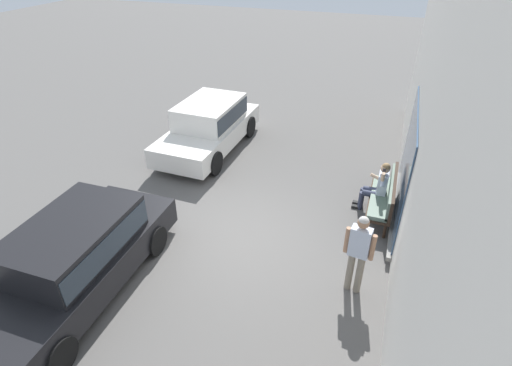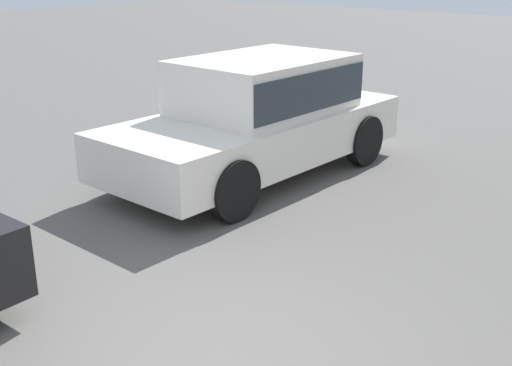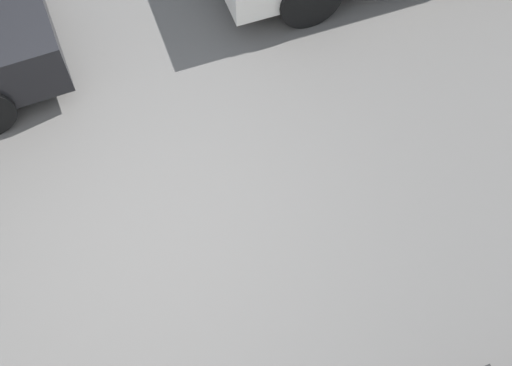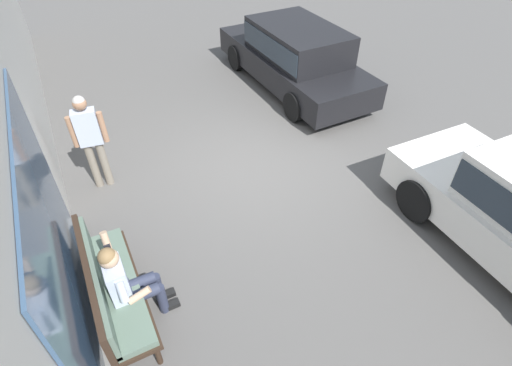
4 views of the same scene
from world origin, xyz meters
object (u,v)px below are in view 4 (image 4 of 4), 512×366
(bench, at_px, (108,286))
(pedestrian_standing, at_px, (90,136))
(person_on_phone, at_px, (128,282))
(parked_car_mid, at_px, (295,54))

(bench, bearing_deg, pedestrian_standing, -7.62)
(person_on_phone, xyz_separation_m, parked_car_mid, (4.49, -5.02, 0.12))
(person_on_phone, distance_m, pedestrian_standing, 2.83)
(bench, height_order, pedestrian_standing, pedestrian_standing)
(bench, xyz_separation_m, parked_car_mid, (4.34, -5.24, 0.25))
(pedestrian_standing, bearing_deg, bench, 172.38)
(bench, distance_m, parked_car_mid, 6.81)
(bench, bearing_deg, person_on_phone, -123.79)
(parked_car_mid, bearing_deg, person_on_phone, 131.79)
(person_on_phone, xyz_separation_m, pedestrian_standing, (2.81, -0.13, 0.33))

